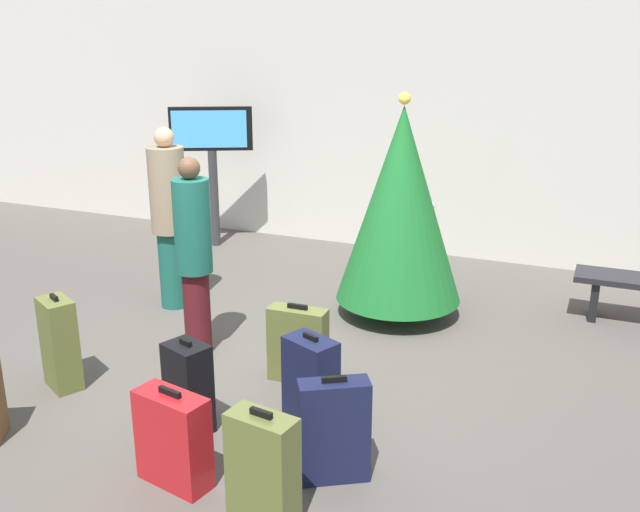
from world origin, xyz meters
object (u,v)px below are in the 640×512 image
holiday_tree (401,205)px  suitcase_3 (173,439)px  traveller_1 (169,215)px  suitcase_5 (298,345)px  suitcase_1 (188,388)px  flight_info_kiosk (212,147)px  traveller_0 (194,252)px  suitcase_7 (263,470)px  suitcase_2 (311,379)px  suitcase_0 (334,431)px  suitcase_6 (60,344)px

holiday_tree → suitcase_3: size_ratio=3.33×
traveller_1 → suitcase_5: traveller_1 is taller
suitcase_1 → suitcase_5: (0.41, 1.03, -0.02)m
flight_info_kiosk → traveller_1: traveller_1 is taller
traveller_0 → suitcase_7: traveller_0 is taller
holiday_tree → suitcase_1: size_ratio=3.11×
traveller_1 → suitcase_1: traveller_1 is taller
traveller_0 → suitcase_2: (1.41, -0.66, -0.64)m
suitcase_2 → suitcase_0: bearing=-55.5°
traveller_0 → suitcase_3: bearing=-62.4°
suitcase_3 → holiday_tree: bearing=81.4°
flight_info_kiosk → suitcase_5: size_ratio=2.72×
holiday_tree → flight_info_kiosk: holiday_tree is taller
suitcase_1 → suitcase_6: bearing=172.9°
traveller_1 → suitcase_1: bearing=-53.6°
suitcase_1 → traveller_0: bearing=119.3°
suitcase_0 → suitcase_6: (-2.54, 0.30, 0.03)m
flight_info_kiosk → suitcase_0: 5.61m
suitcase_2 → suitcase_7: 1.24m
suitcase_2 → suitcase_5: same height
flight_info_kiosk → suitcase_2: (3.01, -3.66, -1.03)m
suitcase_5 → suitcase_7: suitcase_7 is taller
flight_info_kiosk → suitcase_2: flight_info_kiosk is taller
suitcase_5 → suitcase_6: 1.96m
traveller_0 → suitcase_6: size_ratio=2.23×
suitcase_0 → suitcase_5: size_ratio=1.09×
suitcase_1 → suitcase_6: suitcase_6 is taller
holiday_tree → suitcase_0: size_ratio=3.04×
traveller_1 → suitcase_6: 2.00m
holiday_tree → suitcase_5: 1.95m
traveller_1 → suitcase_0: bearing=-38.9°
flight_info_kiosk → suitcase_1: 4.85m
flight_info_kiosk → suitcase_5: 4.25m
flight_info_kiosk → suitcase_3: flight_info_kiosk is taller
traveller_0 → suitcase_1: traveller_0 is taller
flight_info_kiosk → suitcase_7: 5.94m
flight_info_kiosk → traveller_0: 3.42m
suitcase_1 → suitcase_3: (0.26, -0.58, -0.02)m
traveller_0 → traveller_1: 1.22m
suitcase_0 → traveller_1: bearing=141.1°
suitcase_0 → suitcase_6: suitcase_6 is taller
flight_info_kiosk → suitcase_0: size_ratio=2.50×
holiday_tree → suitcase_1: (-0.77, -2.75, -0.82)m
holiday_tree → traveller_1: size_ratio=1.19×
traveller_0 → traveller_1: traveller_1 is taller
traveller_1 → suitcase_2: traveller_1 is taller
suitcase_2 → suitcase_3: (-0.49, -1.10, -0.00)m
flight_info_kiosk → suitcase_7: size_ratio=2.46×
traveller_0 → suitcase_1: bearing=-60.7°
holiday_tree → traveller_0: (-1.43, -1.57, -0.21)m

